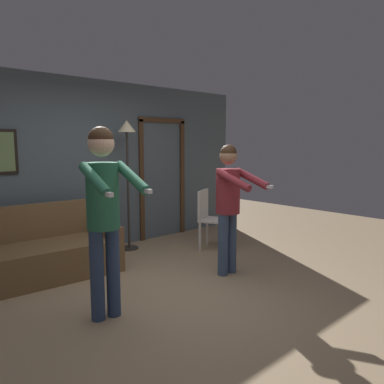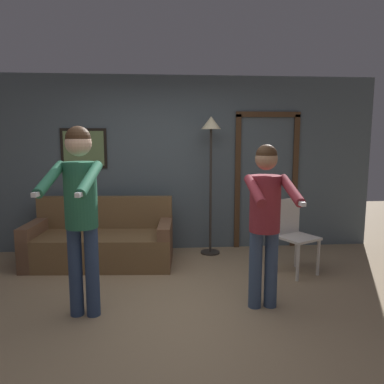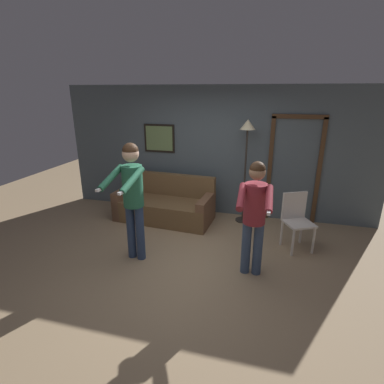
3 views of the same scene
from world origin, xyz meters
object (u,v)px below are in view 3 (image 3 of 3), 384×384
(couch, at_px, (165,206))
(torchiere_lamp, at_px, (247,142))
(person_standing_left, at_px, (132,191))
(person_standing_right, at_px, (255,210))
(dining_chair_distant, at_px, (296,217))

(couch, xyz_separation_m, torchiere_lamp, (1.53, 0.31, 1.31))
(person_standing_left, xyz_separation_m, person_standing_right, (1.75, 0.04, -0.13))
(couch, distance_m, person_standing_right, 2.47)
(couch, height_order, person_standing_left, person_standing_left)
(person_standing_right, bearing_deg, couch, 140.63)
(person_standing_right, bearing_deg, torchiere_lamp, 99.41)
(couch, height_order, dining_chair_distant, dining_chair_distant)
(couch, height_order, torchiere_lamp, torchiere_lamp)
(couch, relative_size, dining_chair_distant, 2.10)
(torchiere_lamp, distance_m, dining_chair_distant, 1.64)
(couch, bearing_deg, torchiere_lamp, 11.45)
(couch, distance_m, person_standing_left, 1.76)
(person_standing_right, bearing_deg, dining_chair_distant, 56.91)
(torchiere_lamp, distance_m, person_standing_left, 2.40)
(torchiere_lamp, height_order, person_standing_right, torchiere_lamp)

